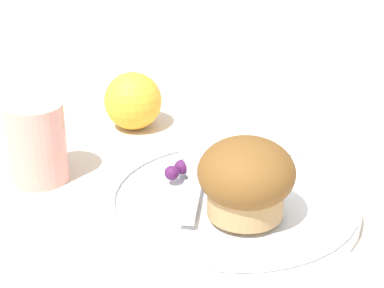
{
  "coord_description": "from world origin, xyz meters",
  "views": [
    {
      "loc": [
        -0.45,
        -0.3,
        0.33
      ],
      "look_at": [
        0.02,
        0.05,
        0.06
      ],
      "focal_mm": 60.0,
      "sensor_mm": 36.0,
      "label": 1
    }
  ],
  "objects_px": {
    "orange_fruit": "(133,101)",
    "juice_glass": "(37,142)",
    "butter_knife": "(197,175)",
    "muffin": "(246,179)"
  },
  "relations": [
    {
      "from": "butter_knife",
      "to": "orange_fruit",
      "type": "distance_m",
      "value": 0.19
    },
    {
      "from": "muffin",
      "to": "juice_glass",
      "type": "height_order",
      "value": "muffin"
    },
    {
      "from": "juice_glass",
      "to": "butter_knife",
      "type": "bearing_deg",
      "value": -64.21
    },
    {
      "from": "butter_knife",
      "to": "orange_fruit",
      "type": "relative_size",
      "value": 2.33
    },
    {
      "from": "butter_knife",
      "to": "muffin",
      "type": "bearing_deg",
      "value": -142.01
    },
    {
      "from": "orange_fruit",
      "to": "juice_glass",
      "type": "distance_m",
      "value": 0.16
    },
    {
      "from": "muffin",
      "to": "butter_knife",
      "type": "xyz_separation_m",
      "value": [
        0.03,
        0.08,
        -0.03
      ]
    },
    {
      "from": "muffin",
      "to": "juice_glass",
      "type": "relative_size",
      "value": 1.02
    },
    {
      "from": "muffin",
      "to": "orange_fruit",
      "type": "bearing_deg",
      "value": 63.68
    },
    {
      "from": "butter_knife",
      "to": "juice_glass",
      "type": "relative_size",
      "value": 1.95
    }
  ]
}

